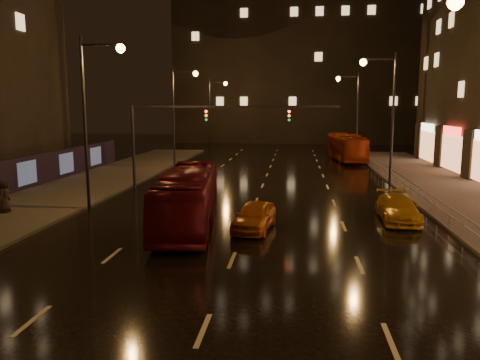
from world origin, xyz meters
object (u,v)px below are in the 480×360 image
object	(u,v)px
bus_curb	(346,147)
pedestrian_c	(4,196)
taxi_far	(398,208)
bus_red	(188,198)
taxi_near	(254,216)

from	to	relation	value
bus_curb	pedestrian_c	world-z (taller)	bus_curb
bus_curb	taxi_far	world-z (taller)	bus_curb
bus_red	bus_curb	xyz separation A→B (m)	(11.22, 31.27, 0.04)
taxi_near	taxi_far	size ratio (longest dim) A/B	0.88
bus_curb	pedestrian_c	bearing A→B (deg)	-132.71
bus_red	pedestrian_c	distance (m)	10.98
bus_curb	taxi_far	distance (m)	28.87
taxi_near	taxi_far	bearing A→B (deg)	28.57
taxi_near	taxi_far	xyz separation A→B (m)	(7.50, 2.82, -0.02)
bus_curb	taxi_near	world-z (taller)	bus_curb
bus_red	bus_curb	size ratio (longest dim) A/B	0.98
bus_curb	taxi_far	bearing A→B (deg)	-96.82
bus_red	taxi_far	world-z (taller)	bus_red
bus_red	bus_curb	world-z (taller)	bus_curb
bus_red	bus_curb	distance (m)	33.22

